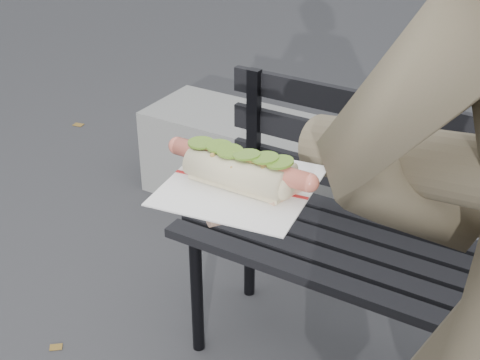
# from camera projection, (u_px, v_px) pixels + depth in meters

# --- Properties ---
(park_bench) EXTENTS (1.50, 0.44, 0.88)m
(park_bench) POSITION_uv_depth(u_px,v_px,m) (432.00, 242.00, 1.90)
(park_bench) COLOR black
(park_bench) RESTS_ON ground
(concrete_block) EXTENTS (1.20, 0.40, 0.40)m
(concrete_block) POSITION_uv_depth(u_px,v_px,m) (273.00, 166.00, 2.98)
(concrete_block) COLOR slate
(concrete_block) RESTS_ON ground
(held_hotdog) EXTENTS (0.64, 0.32, 0.20)m
(held_hotdog) POSITION_uv_depth(u_px,v_px,m) (411.00, 174.00, 0.83)
(held_hotdog) COLOR brown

